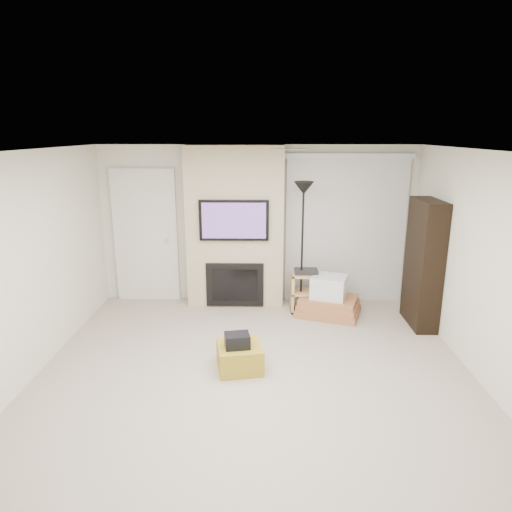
{
  "coord_description": "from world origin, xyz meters",
  "views": [
    {
      "loc": [
        0.09,
        -4.42,
        2.68
      ],
      "look_at": [
        0.0,
        1.2,
        1.15
      ],
      "focal_mm": 32.0,
      "sensor_mm": 36.0,
      "label": 1
    }
  ],
  "objects_px": {
    "ottoman": "(240,357)",
    "bookshelf": "(424,264)",
    "floor_lamp": "(303,211)",
    "av_stand": "(306,289)",
    "box_stack": "(328,300)"
  },
  "relations": [
    {
      "from": "ottoman",
      "to": "bookshelf",
      "type": "relative_size",
      "value": 0.28
    },
    {
      "from": "ottoman",
      "to": "floor_lamp",
      "type": "distance_m",
      "value": 2.46
    },
    {
      "from": "av_stand",
      "to": "box_stack",
      "type": "bearing_deg",
      "value": -26.41
    },
    {
      "from": "av_stand",
      "to": "bookshelf",
      "type": "xyz_separation_m",
      "value": [
        1.59,
        -0.49,
        0.55
      ]
    },
    {
      "from": "ottoman",
      "to": "box_stack",
      "type": "bearing_deg",
      "value": 53.06
    },
    {
      "from": "ottoman",
      "to": "floor_lamp",
      "type": "xyz_separation_m",
      "value": [
        0.85,
        1.82,
        1.42
      ]
    },
    {
      "from": "ottoman",
      "to": "av_stand",
      "type": "bearing_deg",
      "value": 63.3
    },
    {
      "from": "av_stand",
      "to": "box_stack",
      "type": "height_order",
      "value": "av_stand"
    },
    {
      "from": "box_stack",
      "to": "ottoman",
      "type": "bearing_deg",
      "value": -126.94
    },
    {
      "from": "box_stack",
      "to": "bookshelf",
      "type": "xyz_separation_m",
      "value": [
        1.26,
        -0.33,
        0.67
      ]
    },
    {
      "from": "ottoman",
      "to": "av_stand",
      "type": "height_order",
      "value": "av_stand"
    },
    {
      "from": "floor_lamp",
      "to": "box_stack",
      "type": "height_order",
      "value": "floor_lamp"
    },
    {
      "from": "floor_lamp",
      "to": "av_stand",
      "type": "xyz_separation_m",
      "value": [
        0.07,
        0.02,
        -1.22
      ]
    },
    {
      "from": "floor_lamp",
      "to": "bookshelf",
      "type": "relative_size",
      "value": 1.11
    },
    {
      "from": "box_stack",
      "to": "floor_lamp",
      "type": "bearing_deg",
      "value": 160.15
    }
  ]
}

